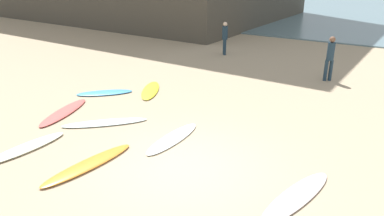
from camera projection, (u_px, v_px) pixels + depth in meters
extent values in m
plane|color=tan|center=(182.00, 168.00, 8.54)|extent=(120.00, 120.00, 0.00)
cube|color=slate|center=(375.00, 8.00, 37.51)|extent=(120.00, 40.00, 0.08)
ellipsoid|color=white|center=(105.00, 123.00, 10.85)|extent=(2.11, 2.07, 0.07)
ellipsoid|color=orange|center=(89.00, 164.00, 8.60)|extent=(0.79, 2.55, 0.09)
ellipsoid|color=silver|center=(297.00, 196.00, 7.45)|extent=(1.08, 2.49, 0.06)
ellipsoid|color=#EDEDCD|center=(26.00, 148.00, 9.37)|extent=(0.68, 2.22, 0.09)
ellipsoid|color=white|center=(173.00, 138.00, 9.89)|extent=(0.55, 2.22, 0.07)
ellipsoid|color=#DA534D|center=(64.00, 112.00, 11.61)|extent=(1.20, 2.46, 0.08)
ellipsoid|color=yellow|center=(150.00, 90.00, 13.59)|extent=(1.52, 2.12, 0.08)
ellipsoid|color=#49A1E4|center=(105.00, 93.00, 13.33)|extent=(1.83, 1.78, 0.08)
cylinder|color=#1E3342|center=(326.00, 70.00, 14.66)|extent=(0.14, 0.14, 0.84)
cylinder|color=#1E3342|center=(331.00, 70.00, 14.68)|extent=(0.14, 0.14, 0.84)
cylinder|color=#1E3342|center=(331.00, 51.00, 14.38)|extent=(0.39, 0.39, 0.70)
sphere|color=brown|center=(333.00, 39.00, 14.21)|extent=(0.23, 0.23, 0.23)
cylinder|color=#1E3342|center=(225.00, 47.00, 18.76)|extent=(0.14, 0.14, 0.79)
cylinder|color=#1E3342|center=(224.00, 47.00, 18.95)|extent=(0.14, 0.14, 0.79)
cylinder|color=#1E3342|center=(225.00, 33.00, 18.59)|extent=(0.39, 0.39, 0.66)
sphere|color=beige|center=(225.00, 24.00, 18.43)|extent=(0.21, 0.21, 0.21)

